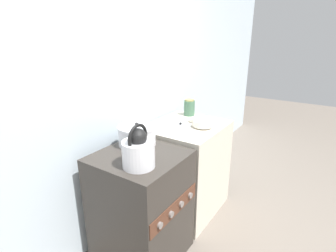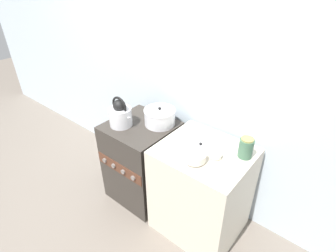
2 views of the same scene
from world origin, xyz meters
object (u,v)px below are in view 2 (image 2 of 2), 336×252
stove (142,161)px  kettle (120,114)px  storage_jar (246,148)px  loose_pot_lid (200,145)px  enamel_bowl (195,157)px  small_ceramic_bowl (216,155)px  cooking_pot (160,117)px

stove → kettle: kettle is taller
storage_jar → loose_pot_lid: size_ratio=0.86×
kettle → enamel_bowl: bearing=-2.2°
small_ceramic_bowl → loose_pot_lid: (-0.16, 0.05, -0.02)m
enamel_bowl → stove: bearing=169.0°
kettle → small_ceramic_bowl: bearing=6.2°
stove → small_ceramic_bowl: small_ceramic_bowl is taller
kettle → loose_pot_lid: (0.75, 0.15, -0.08)m
stove → storage_jar: bearing=8.7°
kettle → cooking_pot: 0.35m
stove → kettle: bearing=-141.2°
small_ceramic_bowl → cooking_pot: bearing=168.6°
kettle → enamel_bowl: kettle is taller
stove → loose_pot_lid: size_ratio=4.45×
stove → loose_pot_lid: (0.62, 0.05, 0.45)m
small_ceramic_bowl → storage_jar: 0.23m
small_ceramic_bowl → storage_jar: bearing=42.4°
cooking_pot → enamel_bowl: bearing=-25.2°
cooking_pot → loose_pot_lid: cooking_pot is taller
loose_pot_lid → small_ceramic_bowl: bearing=-17.5°
small_ceramic_bowl → enamel_bowl: bearing=-126.3°
enamel_bowl → cooking_pot: bearing=154.8°
kettle → enamel_bowl: size_ratio=1.70×
loose_pot_lid → storage_jar: bearing=16.5°
enamel_bowl → loose_pot_lid: size_ratio=0.88×
small_ceramic_bowl → loose_pot_lid: size_ratio=0.52×
stove → cooking_pot: bearing=44.5°
enamel_bowl → storage_jar: size_ratio=1.02×
enamel_bowl → storage_jar: bearing=47.2°
stove → small_ceramic_bowl: bearing=-0.3°
cooking_pot → enamel_bowl: 0.62m
enamel_bowl → loose_pot_lid: enamel_bowl is taller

